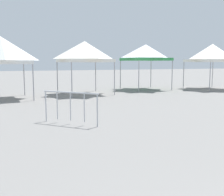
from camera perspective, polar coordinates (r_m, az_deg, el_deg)
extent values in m
cylinder|color=#9E9EA3|center=(14.92, -16.27, 3.53)|extent=(0.06, 0.06, 2.14)
cylinder|color=#9E9EA3|center=(17.63, -18.04, 4.02)|extent=(0.06, 0.06, 2.14)
pyramid|color=white|center=(16.08, -22.38, 9.65)|extent=(3.07, 3.07, 1.28)
cube|color=white|center=(16.06, -22.25, 7.00)|extent=(3.04, 3.04, 0.20)
cylinder|color=#9E9EA3|center=(15.68, -8.50, 4.12)|extent=(0.06, 0.06, 2.24)
cylinder|color=#9E9EA3|center=(16.82, 0.52, 4.42)|extent=(0.06, 0.06, 2.24)
cylinder|color=#9E9EA3|center=(18.33, -11.46, 4.52)|extent=(0.06, 0.06, 2.24)
cylinder|color=#9E9EA3|center=(19.32, -3.48, 4.80)|extent=(0.06, 0.06, 2.24)
pyramid|color=white|center=(17.48, -5.80, 10.01)|extent=(3.14, 3.14, 1.12)
cube|color=white|center=(17.46, -5.77, 7.85)|extent=(3.11, 3.11, 0.20)
cylinder|color=#9E9EA3|center=(18.64, 5.67, 4.87)|extent=(0.06, 0.06, 2.37)
cylinder|color=#9E9EA3|center=(20.21, 12.56, 4.93)|extent=(0.06, 0.06, 2.37)
cylinder|color=#9E9EA3|center=(21.10, 1.78, 5.20)|extent=(0.06, 0.06, 2.37)
cylinder|color=#9E9EA3|center=(22.50, 8.20, 5.27)|extent=(0.06, 0.06, 2.37)
pyramid|color=white|center=(20.56, 7.13, 9.77)|extent=(2.99, 2.99, 0.99)
cube|color=green|center=(20.55, 7.10, 8.11)|extent=(2.96, 2.96, 0.20)
cylinder|color=#9E9EA3|center=(20.03, 19.96, 4.50)|extent=(0.06, 0.06, 2.27)
cylinder|color=#9E9EA3|center=(22.29, 14.87, 4.95)|extent=(0.06, 0.06, 2.27)
cylinder|color=#9E9EA3|center=(24.18, 20.44, 4.91)|extent=(0.06, 0.06, 2.27)
pyramid|color=white|center=(22.10, 20.43, 9.14)|extent=(3.17, 3.17, 1.14)
cube|color=white|center=(22.08, 20.35, 7.41)|extent=(3.14, 3.14, 0.20)
cylinder|color=#B7BABF|center=(8.93, -8.82, 1.17)|extent=(1.43, 1.61, 0.05)
cylinder|color=#B7BABF|center=(8.50, -3.11, -2.65)|extent=(0.04, 0.04, 1.05)
cylinder|color=#B7BABF|center=(9.58, -13.76, -1.71)|extent=(0.04, 0.04, 1.05)
cylinder|color=#B7BABF|center=(8.72, -5.87, -2.07)|extent=(0.04, 0.04, 0.92)
cylinder|color=#B7BABF|center=(8.99, -8.76, -1.83)|extent=(0.04, 0.04, 0.92)
cylinder|color=#B7BABF|center=(9.28, -11.48, -1.60)|extent=(0.04, 0.04, 0.92)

